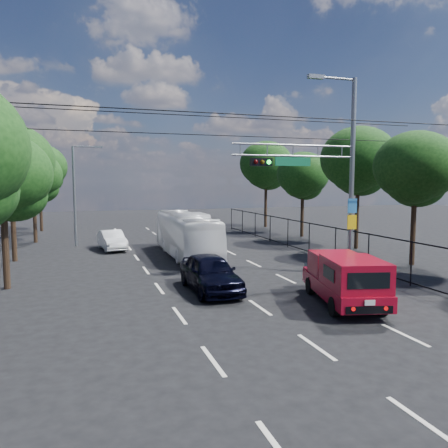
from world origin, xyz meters
name	(u,v)px	position (x,y,z in m)	size (l,w,h in m)	color
ground	(316,347)	(0.00, 0.00, 0.00)	(120.00, 120.00, 0.00)	black
lane_markings	(193,260)	(0.00, 14.00, 0.01)	(6.12, 38.00, 0.01)	beige
signal_mast	(330,168)	(5.28, 7.99, 5.24)	(6.43, 0.39, 9.50)	slate
streetlight_left	(77,191)	(-6.33, 22.00, 3.94)	(2.09, 0.22, 7.08)	slate
utility_wires	(220,123)	(0.00, 8.83, 7.23)	(22.00, 5.04, 0.74)	black
fence_right	(324,241)	(7.60, 12.17, 1.03)	(0.06, 34.03, 2.00)	black
tree_right_b	(415,173)	(11.22, 9.02, 5.06)	(4.50, 4.50, 7.31)	black
tree_right_c	(358,164)	(11.82, 15.02, 5.73)	(5.10, 5.10, 8.29)	black
tree_right_d	(303,178)	(11.42, 22.02, 4.85)	(4.32, 4.32, 7.02)	black
tree_right_e	(266,168)	(11.62, 30.02, 5.94)	(5.28, 5.28, 8.58)	black
tree_left_b	(3,181)	(-9.18, 10.02, 4.58)	(4.08, 4.08, 6.63)	black
tree_left_c	(11,167)	(-9.78, 17.02, 5.40)	(4.80, 4.80, 7.80)	black
tree_left_d	(33,180)	(-9.38, 25.02, 4.72)	(4.20, 4.20, 6.83)	black
tree_left_e	(40,171)	(-9.58, 33.02, 5.53)	(4.92, 4.92, 7.99)	black
red_pickup	(344,278)	(3.14, 3.40, 1.01)	(2.97, 5.35, 1.89)	black
navy_hatchback	(210,273)	(-1.03, 6.89, 0.78)	(1.84, 4.57, 1.56)	black
white_bus	(186,234)	(0.04, 15.80, 1.34)	(2.25, 9.61, 2.68)	white
white_van	(112,240)	(-4.18, 19.66, 0.65)	(1.37, 3.92, 1.29)	white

